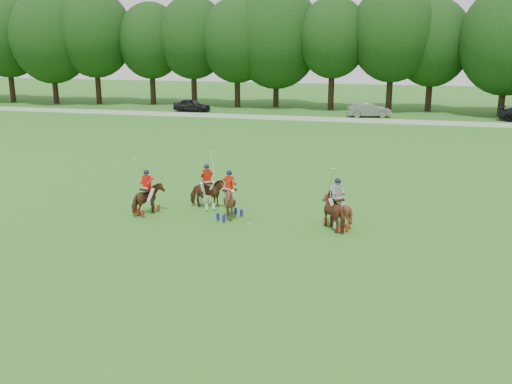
% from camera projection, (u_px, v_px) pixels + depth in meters
% --- Properties ---
extents(ground, '(180.00, 180.00, 0.00)m').
position_uv_depth(ground, '(180.00, 250.00, 22.45)').
color(ground, '#276C1F').
rests_on(ground, ground).
extents(tree_line, '(117.98, 14.32, 14.75)m').
position_uv_depth(tree_line, '(336.00, 38.00, 65.25)').
color(tree_line, black).
rests_on(tree_line, ground).
extents(boundary_rail, '(120.00, 0.10, 0.44)m').
position_uv_depth(boundary_rail, '(319.00, 119.00, 57.97)').
color(boundary_rail, white).
rests_on(boundary_rail, ground).
extents(car_left, '(4.31, 1.83, 1.45)m').
position_uv_depth(car_left, '(192.00, 105.00, 65.71)').
color(car_left, black).
rests_on(car_left, ground).
extents(car_mid, '(4.87, 2.74, 1.52)m').
position_uv_depth(car_mid, '(369.00, 110.00, 60.91)').
color(car_mid, gray).
rests_on(car_mid, ground).
extents(polo_red_a, '(1.31, 1.85, 2.70)m').
position_uv_depth(polo_red_a, '(148.00, 199.00, 26.83)').
color(polo_red_a, '#542716').
rests_on(polo_red_a, ground).
extents(polo_red_b, '(1.92, 1.85, 2.75)m').
position_uv_depth(polo_red_b, '(207.00, 193.00, 27.82)').
color(polo_red_b, '#542716').
rests_on(polo_red_b, ground).
extents(polo_red_c, '(1.81, 1.88, 2.30)m').
position_uv_depth(polo_red_c, '(230.00, 202.00, 26.08)').
color(polo_red_c, '#542716').
rests_on(polo_red_c, ground).
extents(polo_stripe_a, '(1.83, 1.97, 2.28)m').
position_uv_depth(polo_stripe_a, '(337.00, 211.00, 24.70)').
color(polo_stripe_a, '#542716').
rests_on(polo_stripe_a, ground).
extents(polo_stripe_b, '(1.47, 1.56, 2.68)m').
position_uv_depth(polo_stripe_b, '(337.00, 210.00, 25.11)').
color(polo_stripe_b, '#542716').
rests_on(polo_stripe_b, ground).
extents(polo_ball, '(0.09, 0.09, 0.09)m').
position_uv_depth(polo_ball, '(249.00, 224.00, 25.39)').
color(polo_ball, white).
rests_on(polo_ball, ground).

